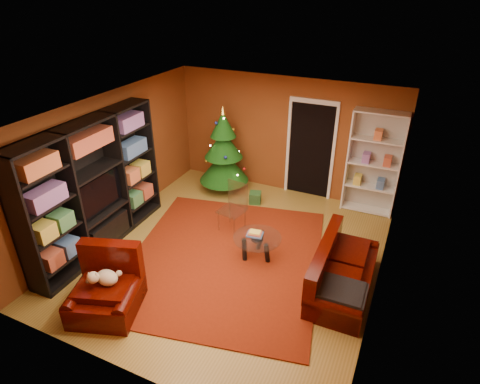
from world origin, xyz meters
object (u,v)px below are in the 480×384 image
at_px(armchair, 105,290).
at_px(sofa, 345,268).
at_px(coffee_table, 257,247).
at_px(dog, 107,278).
at_px(gift_box_green, 255,198).
at_px(rug, 225,258).
at_px(acrylic_chair, 232,211).
at_px(media_unit, 94,187).
at_px(white_bookshelf, 373,164).
at_px(christmas_tree, 224,151).
at_px(gift_box_red, 235,178).

distance_m(armchair, sofa, 3.62).
bearing_deg(coffee_table, dog, -125.87).
height_order(gift_box_green, sofa, sofa).
distance_m(rug, acrylic_chair, 1.02).
xyz_separation_m(media_unit, sofa, (4.29, 0.61, -0.78)).
distance_m(white_bookshelf, armchair, 5.53).
relative_size(rug, coffee_table, 4.51).
xyz_separation_m(christmas_tree, gift_box_red, (0.08, 0.44, -0.87)).
bearing_deg(white_bookshelf, dog, -123.85).
relative_size(dog, sofa, 0.22).
relative_size(white_bookshelf, acrylic_chair, 2.52).
bearing_deg(gift_box_green, gift_box_red, 138.70).
height_order(gift_box_green, coffee_table, coffee_table).
xyz_separation_m(dog, sofa, (3.02, 1.88, -0.19)).
bearing_deg(sofa, gift_box_red, 48.76).
bearing_deg(christmas_tree, coffee_table, -50.75).
height_order(white_bookshelf, sofa, white_bookshelf).
bearing_deg(gift_box_green, dog, -100.23).
relative_size(gift_box_green, sofa, 0.13).
bearing_deg(rug, white_bookshelf, 54.60).
relative_size(media_unit, gift_box_green, 12.37).
height_order(sofa, acrylic_chair, acrylic_chair).
relative_size(white_bookshelf, dog, 5.53).
bearing_deg(coffee_table, gift_box_green, 113.86).
bearing_deg(rug, coffee_table, 29.12).
distance_m(christmas_tree, gift_box_red, 0.97).
xyz_separation_m(gift_box_green, acrylic_chair, (0.01, -1.18, 0.32)).
height_order(rug, gift_box_green, gift_box_green).
relative_size(rug, acrylic_chair, 4.31).
height_order(christmas_tree, dog, christmas_tree).
height_order(armchair, acrylic_chair, acrylic_chair).
bearing_deg(gift_box_green, sofa, -39.94).
bearing_deg(gift_box_green, media_unit, -127.43).
relative_size(christmas_tree, gift_box_green, 8.07).
xyz_separation_m(gift_box_red, sofa, (3.16, -2.68, 0.29)).
relative_size(rug, gift_box_red, 18.21).
relative_size(media_unit, sofa, 1.66).
bearing_deg(coffee_table, media_unit, -164.18).
bearing_deg(sofa, coffee_table, 82.88).
bearing_deg(dog, white_bookshelf, 38.25).
bearing_deg(media_unit, christmas_tree, 68.01).
height_order(rug, sofa, sofa).
relative_size(rug, dog, 9.46).
xyz_separation_m(christmas_tree, white_bookshelf, (3.16, 0.42, 0.11)).
bearing_deg(christmas_tree, armchair, -87.55).
xyz_separation_m(rug, white_bookshelf, (1.97, 2.77, 1.06)).
bearing_deg(gift_box_green, white_bookshelf, 17.34).
distance_m(rug, dog, 2.11).
bearing_deg(dog, armchair, -135.00).
relative_size(christmas_tree, coffee_table, 2.38).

